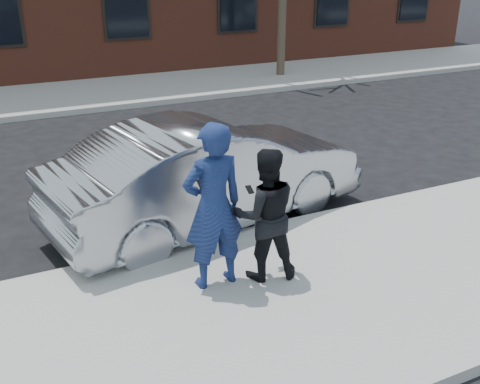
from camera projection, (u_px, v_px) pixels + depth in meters
ground at (390, 268)px, 7.37m from camera, size 100.00×100.00×0.00m
near_sidewalk at (404, 272)px, 7.13m from camera, size 50.00×3.50×0.15m
near_curb at (325, 217)px, 8.62m from camera, size 50.00×0.10×0.15m
far_sidewalk at (144, 89)px, 16.67m from camera, size 50.00×3.50×0.15m
far_curb at (163, 102)px, 15.18m from camera, size 50.00×0.10×0.15m
silver_sedan at (209, 173)px, 8.32m from camera, size 5.09×2.60×1.60m
man_hoodie at (213, 207)px, 6.38m from camera, size 0.75×0.54×2.01m
man_peacoat at (265, 214)px, 6.62m from camera, size 0.93×0.81×1.65m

